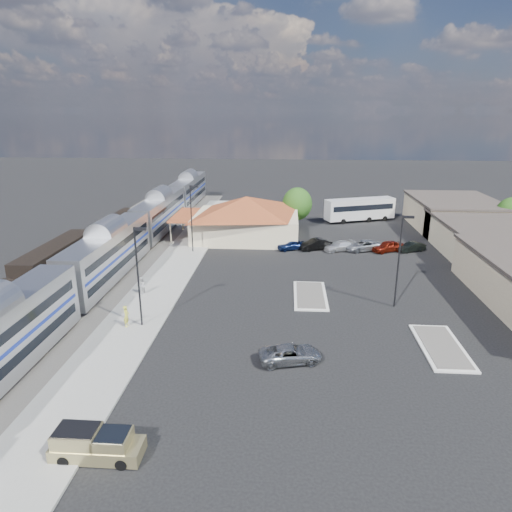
# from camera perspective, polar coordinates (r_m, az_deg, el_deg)

# --- Properties ---
(ground) EXTENTS (280.00, 280.00, 0.00)m
(ground) POSITION_cam_1_polar(r_m,az_deg,el_deg) (45.18, 1.79, -5.87)
(ground) COLOR black
(ground) RESTS_ON ground
(railbed) EXTENTS (16.00, 100.00, 0.12)m
(railbed) POSITION_cam_1_polar(r_m,az_deg,el_deg) (57.19, -19.39, -1.69)
(railbed) COLOR #4C4944
(railbed) RESTS_ON ground
(platform) EXTENTS (5.50, 92.00, 0.18)m
(platform) POSITION_cam_1_polar(r_m,az_deg,el_deg) (52.46, -11.16, -2.69)
(platform) COLOR gray
(platform) RESTS_ON ground
(passenger_train) EXTENTS (3.00, 104.00, 5.55)m
(passenger_train) POSITION_cam_1_polar(r_m,az_deg,el_deg) (52.64, -17.91, 0.04)
(passenger_train) COLOR silver
(passenger_train) RESTS_ON ground
(freight_cars) EXTENTS (2.80, 46.00, 4.00)m
(freight_cars) POSITION_cam_1_polar(r_m,az_deg,el_deg) (55.33, -23.64, -0.79)
(freight_cars) COLOR black
(freight_cars) RESTS_ON ground
(station_depot) EXTENTS (18.35, 12.24, 6.20)m
(station_depot) POSITION_cam_1_polar(r_m,az_deg,el_deg) (67.35, -1.24, 4.88)
(station_depot) COLOR beige
(station_depot) RESTS_ON ground
(buildings_east) EXTENTS (14.40, 51.40, 4.80)m
(buildings_east) POSITION_cam_1_polar(r_m,az_deg,el_deg) (63.64, 28.48, 1.14)
(buildings_east) COLOR #C6B28C
(buildings_east) RESTS_ON ground
(traffic_island_south) EXTENTS (3.30, 7.50, 0.21)m
(traffic_island_south) POSITION_cam_1_polar(r_m,az_deg,el_deg) (47.03, 6.79, -4.88)
(traffic_island_south) COLOR silver
(traffic_island_south) RESTS_ON ground
(traffic_island_north) EXTENTS (3.30, 7.50, 0.21)m
(traffic_island_north) POSITION_cam_1_polar(r_m,az_deg,el_deg) (39.91, 22.16, -10.47)
(traffic_island_north) COLOR silver
(traffic_island_north) RESTS_ON ground
(lamp_plat_s) EXTENTS (1.08, 0.25, 9.00)m
(lamp_plat_s) POSITION_cam_1_polar(r_m,az_deg,el_deg) (39.61, -14.47, -1.62)
(lamp_plat_s) COLOR black
(lamp_plat_s) RESTS_ON ground
(lamp_plat_n) EXTENTS (1.08, 0.25, 9.00)m
(lamp_plat_n) POSITION_cam_1_polar(r_m,az_deg,el_deg) (60.08, -8.01, 5.30)
(lamp_plat_n) COLOR black
(lamp_plat_n) RESTS_ON ground
(lamp_lot) EXTENTS (1.08, 0.25, 9.00)m
(lamp_lot) POSITION_cam_1_polar(r_m,az_deg,el_deg) (44.57, 17.59, 0.26)
(lamp_lot) COLOR black
(lamp_lot) RESTS_ON ground
(tree_east_c) EXTENTS (4.41, 4.41, 6.21)m
(tree_east_c) POSITION_cam_1_polar(r_m,az_deg,el_deg) (76.16, 29.30, 4.61)
(tree_east_c) COLOR #382314
(tree_east_c) RESTS_ON ground
(tree_depot) EXTENTS (4.71, 4.71, 6.63)m
(tree_depot) POSITION_cam_1_polar(r_m,az_deg,el_deg) (72.77, 5.17, 6.50)
(tree_depot) COLOR #382314
(tree_depot) RESTS_ON ground
(pickup_truck) EXTENTS (4.90, 1.86, 1.69)m
(pickup_truck) POSITION_cam_1_polar(r_m,az_deg,el_deg) (28.08, -19.20, -21.38)
(pickup_truck) COLOR tan
(pickup_truck) RESTS_ON ground
(suv) EXTENTS (5.14, 3.23, 1.32)m
(suv) POSITION_cam_1_polar(r_m,az_deg,el_deg) (35.07, 4.33, -12.10)
(suv) COLOR gray
(suv) RESTS_ON ground
(coach_bus) EXTENTS (12.21, 6.68, 3.87)m
(coach_bus) POSITION_cam_1_polar(r_m,az_deg,el_deg) (79.94, 12.85, 5.83)
(coach_bus) COLOR white
(coach_bus) RESTS_ON ground
(person_a) EXTENTS (0.46, 0.70, 1.90)m
(person_a) POSITION_cam_1_polar(r_m,az_deg,el_deg) (41.30, -15.90, -7.23)
(person_a) COLOR #CECD40
(person_a) RESTS_ON platform
(person_b) EXTENTS (0.74, 0.92, 1.79)m
(person_b) POSITION_cam_1_polar(r_m,az_deg,el_deg) (47.97, -14.11, -3.60)
(person_b) COLOR silver
(person_b) RESTS_ON platform
(parked_car_a) EXTENTS (4.31, 3.04, 1.36)m
(parked_car_a) POSITION_cam_1_polar(r_m,az_deg,el_deg) (62.11, 4.49, 1.39)
(parked_car_a) COLOR #0D1A44
(parked_car_a) RESTS_ON ground
(parked_car_b) EXTENTS (4.74, 3.26, 1.48)m
(parked_car_b) POSITION_cam_1_polar(r_m,az_deg,el_deg) (62.50, 7.43, 1.45)
(parked_car_b) COLOR black
(parked_car_b) RESTS_ON ground
(parked_car_c) EXTENTS (4.76, 3.60, 1.28)m
(parked_car_c) POSITION_cam_1_polar(r_m,az_deg,el_deg) (62.52, 10.37, 1.22)
(parked_car_c) COLOR silver
(parked_car_c) RESTS_ON ground
(parked_car_d) EXTENTS (5.61, 4.04, 1.42)m
(parked_car_d) POSITION_cam_1_polar(r_m,az_deg,el_deg) (63.23, 13.23, 1.29)
(parked_car_d) COLOR #999CA1
(parked_car_d) RESTS_ON ground
(parked_car_e) EXTENTS (4.71, 3.50, 1.49)m
(parked_car_e) POSITION_cam_1_polar(r_m,az_deg,el_deg) (63.53, 16.12, 1.17)
(parked_car_e) COLOR maroon
(parked_car_e) RESTS_ON ground
(parked_car_f) EXTENTS (4.11, 2.87, 1.28)m
(parked_car_f) POSITION_cam_1_polar(r_m,az_deg,el_deg) (64.59, 18.83, 1.08)
(parked_car_f) COLOR black
(parked_car_f) RESTS_ON ground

